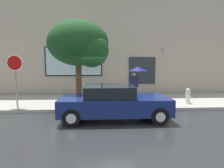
{
  "coord_description": "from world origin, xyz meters",
  "views": [
    {
      "loc": [
        -0.15,
        -7.6,
        2.28
      ],
      "look_at": [
        0.4,
        1.8,
        1.2
      ],
      "focal_mm": 30.99,
      "sensor_mm": 36.0,
      "label": 1
    }
  ],
  "objects": [
    {
      "name": "stop_sign",
      "position": [
        -4.17,
        1.73,
        1.89
      ],
      "size": [
        0.76,
        0.1,
        2.46
      ],
      "color": "gray",
      "rests_on": "sidewalk"
    },
    {
      "name": "sidewalk",
      "position": [
        0.0,
        3.0,
        0.07
      ],
      "size": [
        20.0,
        4.0,
        0.15
      ],
      "primitive_type": "cube",
      "color": "#A3A099",
      "rests_on": "ground"
    },
    {
      "name": "ground_plane",
      "position": [
        0.0,
        0.0,
        0.0
      ],
      "size": [
        60.0,
        60.0,
        0.0
      ],
      "primitive_type": "plane",
      "color": "#282B2D"
    },
    {
      "name": "parked_car",
      "position": [
        0.35,
        -0.06,
        0.68
      ],
      "size": [
        4.26,
        1.94,
        1.36
      ],
      "color": "navy",
      "rests_on": "ground"
    },
    {
      "name": "pedestrian_with_umbrella",
      "position": [
        1.74,
        2.49,
        1.65
      ],
      "size": [
        1.0,
        1.0,
        1.88
      ],
      "color": "black",
      "rests_on": "sidewalk"
    },
    {
      "name": "street_tree",
      "position": [
        -1.09,
        1.77,
        3.09
      ],
      "size": [
        2.91,
        2.47,
        4.12
      ],
      "color": "#4C3823",
      "rests_on": "sidewalk"
    },
    {
      "name": "fire_hydrant",
      "position": [
        4.35,
        2.01,
        0.53
      ],
      "size": [
        0.3,
        0.44,
        0.78
      ],
      "color": "white",
      "rests_on": "sidewalk"
    },
    {
      "name": "building_facade",
      "position": [
        -0.01,
        5.5,
        3.48
      ],
      "size": [
        20.0,
        0.67,
        7.0
      ],
      "color": "#B2A893",
      "rests_on": "ground"
    }
  ]
}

